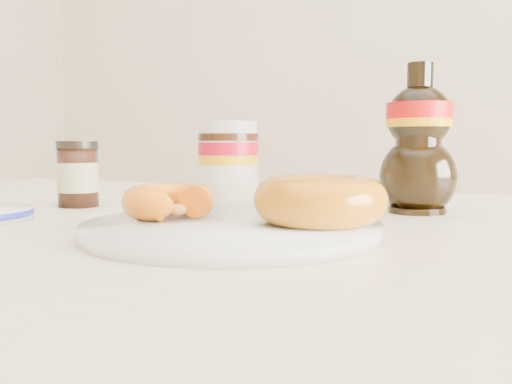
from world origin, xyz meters
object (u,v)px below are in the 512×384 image
at_px(dark_jar, 78,175).
at_px(nutella_jar, 228,161).
at_px(donut_bitten, 169,201).
at_px(dining_table, 206,300).
at_px(plate, 232,229).
at_px(syrup_bottle, 419,139).
at_px(donut_whole, 320,200).

bearing_deg(dark_jar, nutella_jar, 24.27).
height_order(donut_bitten, nutella_jar, nutella_jar).
relative_size(dining_table, dark_jar, 16.78).
relative_size(donut_bitten, dark_jar, 1.02).
distance_m(plate, syrup_bottle, 0.28).
bearing_deg(dining_table, donut_bitten, -88.77).
relative_size(donut_bitten, donut_whole, 0.75).
relative_size(dining_table, nutella_jar, 12.97).
bearing_deg(plate, dark_jar, 156.42).
bearing_deg(syrup_bottle, donut_whole, -101.72).
distance_m(donut_whole, dark_jar, 0.37).
bearing_deg(syrup_bottle, dining_table, -138.31).
xyz_separation_m(plate, nutella_jar, (-0.11, 0.20, 0.05)).
height_order(plate, donut_whole, donut_whole).
distance_m(dining_table, dark_jar, 0.25).
bearing_deg(dining_table, dark_jar, 166.74).
relative_size(donut_whole, syrup_bottle, 0.66).
relative_size(plate, donut_whole, 2.27).
bearing_deg(dark_jar, dining_table, -13.26).
xyz_separation_m(nutella_jar, syrup_bottle, (0.23, 0.04, 0.03)).
distance_m(donut_whole, syrup_bottle, 0.23).
distance_m(donut_whole, nutella_jar, 0.26).
distance_m(dining_table, nutella_jar, 0.20).
height_order(dining_table, syrup_bottle, syrup_bottle).
xyz_separation_m(syrup_bottle, dark_jar, (-0.40, -0.12, -0.05)).
height_order(donut_whole, nutella_jar, nutella_jar).
bearing_deg(dark_jar, plate, -23.58).
bearing_deg(donut_whole, plate, -162.45).
relative_size(donut_bitten, syrup_bottle, 0.50).
bearing_deg(donut_whole, syrup_bottle, 78.28).
height_order(nutella_jar, syrup_bottle, syrup_bottle).
distance_m(donut_bitten, syrup_bottle, 0.31).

